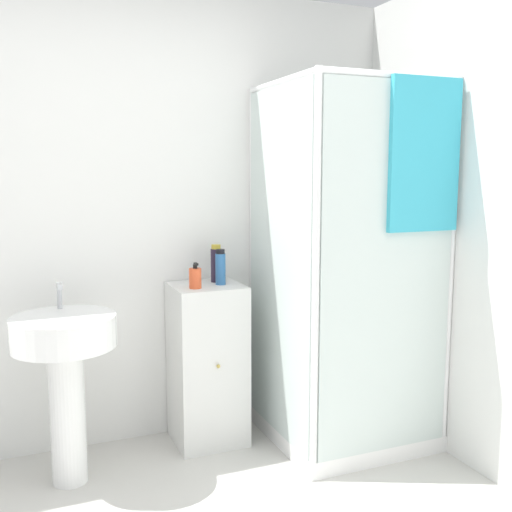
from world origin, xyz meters
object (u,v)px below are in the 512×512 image
Objects in this scene: sink at (65,361)px; shampoo_bottle_tall_black at (216,264)px; soap_dispenser at (195,278)px; shampoo_bottle_blue at (220,268)px.

shampoo_bottle_tall_black reaches higher than sink.
shampoo_bottle_tall_black is (0.85, 0.24, 0.39)m from sink.
soap_dispenser is 0.21m from shampoo_bottle_tall_black.
shampoo_bottle_blue is (0.84, 0.16, 0.38)m from sink.
soap_dispenser is (0.69, 0.11, 0.34)m from sink.
sink is at bearing -169.33° from shampoo_bottle_blue.
soap_dispenser is 0.71× the size of shampoo_bottle_blue.
soap_dispenser is at bearing 9.16° from sink.
shampoo_bottle_blue is at bearing 10.67° from sink.
shampoo_bottle_blue reaches higher than soap_dispenser.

